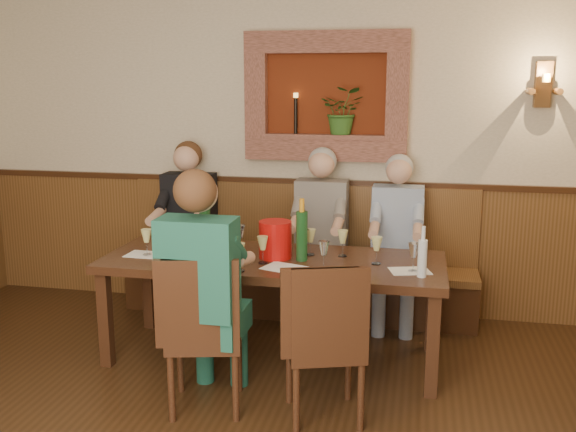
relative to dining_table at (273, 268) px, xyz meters
name	(u,v)px	position (x,y,z in m)	size (l,w,h in m)	color
room_shell	(165,105)	(0.00, -1.85, 1.21)	(6.04, 6.04, 2.82)	#C1B492
wainscoting	(177,407)	(0.00, -1.85, -0.09)	(6.02, 6.02, 1.15)	#563718
wall_niche	(330,102)	(0.24, 1.09, 1.13)	(1.36, 0.30, 1.06)	#61220D
wall_sconce	(543,86)	(1.90, 1.08, 1.27)	(0.25, 0.20, 0.35)	#563718
dining_table	(273,268)	(0.00, 0.00, 0.00)	(2.40, 0.90, 0.75)	black
bench	(298,276)	(0.00, 0.94, -0.35)	(3.00, 0.45, 1.11)	#381E0F
chair_near_left	(206,363)	(-0.24, -0.79, -0.39)	(0.53, 0.53, 1.00)	black
chair_near_right	(324,373)	(0.49, -0.77, -0.39)	(0.55, 0.55, 0.99)	black
person_bench_left	(187,242)	(-0.96, 0.84, -0.06)	(0.44, 0.54, 1.47)	black
person_bench_mid	(320,250)	(0.20, 0.84, -0.08)	(0.43, 0.53, 1.45)	#635C5B
person_bench_right	(396,257)	(0.83, 0.84, -0.09)	(0.41, 0.50, 1.41)	#2A4B80
person_chair_front	(205,310)	(-0.24, -0.78, -0.05)	(0.45, 0.55, 1.50)	#16454F
spittoon_bucket	(275,240)	(0.01, 0.02, 0.21)	(0.23, 0.23, 0.26)	red
wine_bottle_green_a	(302,235)	(0.21, -0.01, 0.26)	(0.09, 0.09, 0.44)	#19471E
wine_bottle_green_b	(205,229)	(-0.52, 0.07, 0.25)	(0.09, 0.09, 0.42)	#19471E
water_bottle	(422,257)	(1.03, -0.23, 0.21)	(0.07, 0.07, 0.33)	silver
tasting_sheet_a	(146,255)	(-0.92, -0.10, 0.08)	(0.27, 0.19, 0.00)	white
tasting_sheet_b	(286,268)	(0.14, -0.22, 0.08)	(0.29, 0.21, 0.00)	white
tasting_sheet_c	(410,271)	(0.96, -0.12, 0.08)	(0.26, 0.19, 0.00)	white
tasting_sheet_d	(211,266)	(-0.36, -0.28, 0.08)	(0.27, 0.19, 0.00)	white
wine_glass_0	(147,242)	(-0.91, -0.10, 0.17)	(0.08, 0.08, 0.19)	#D7D780
wine_glass_1	(181,237)	(-0.72, 0.09, 0.17)	(0.08, 0.08, 0.19)	white
wine_glass_2	(182,249)	(-0.59, -0.23, 0.17)	(0.08, 0.08, 0.19)	#D7D780
wine_glass_3	(240,238)	(-0.28, 0.16, 0.17)	(0.08, 0.08, 0.19)	white
wine_glass_4	(263,250)	(-0.04, -0.14, 0.17)	(0.08, 0.08, 0.19)	#D7D780
wine_glass_5	(310,242)	(0.25, 0.14, 0.17)	(0.08, 0.08, 0.19)	#D7D780
wine_glass_6	(324,255)	(0.39, -0.18, 0.17)	(0.08, 0.08, 0.19)	white
wine_glass_7	(376,251)	(0.73, 0.00, 0.17)	(0.08, 0.08, 0.19)	#D7D780
wine_glass_8	(414,257)	(0.98, -0.12, 0.17)	(0.08, 0.08, 0.19)	white
wine_glass_9	(240,257)	(-0.14, -0.35, 0.17)	(0.08, 0.08, 0.19)	#D7D780
wine_glass_10	(304,242)	(0.20, 0.12, 0.17)	(0.08, 0.08, 0.19)	#D7D780
wine_glass_11	(343,243)	(0.48, 0.16, 0.17)	(0.08, 0.08, 0.19)	#D7D780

